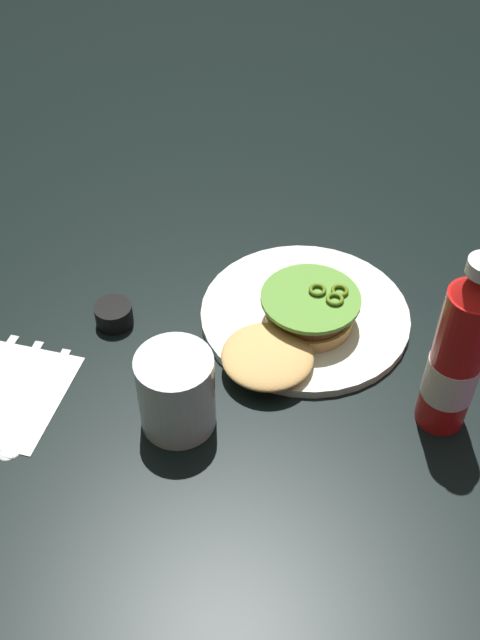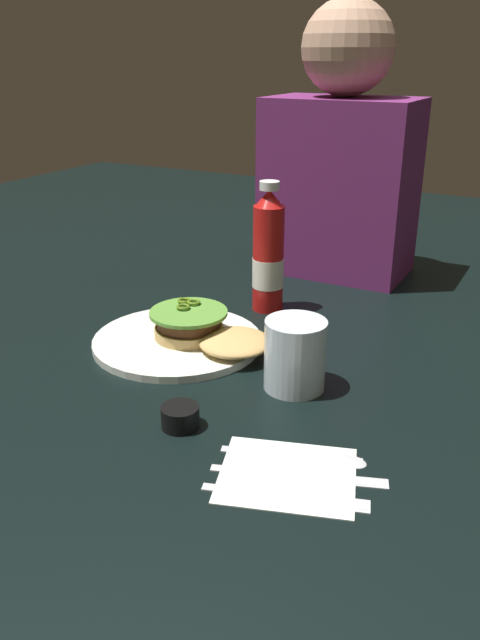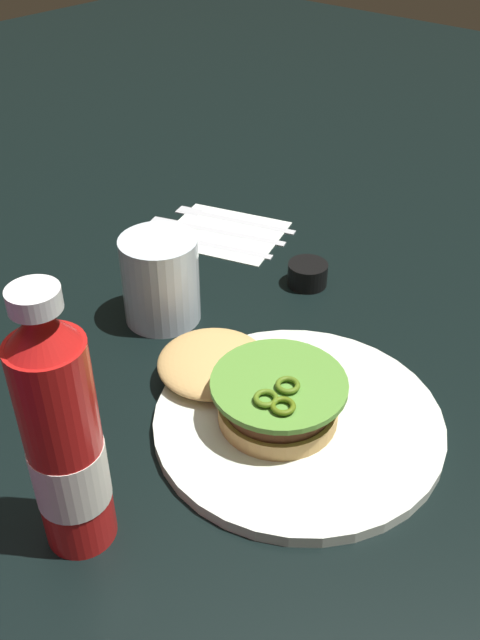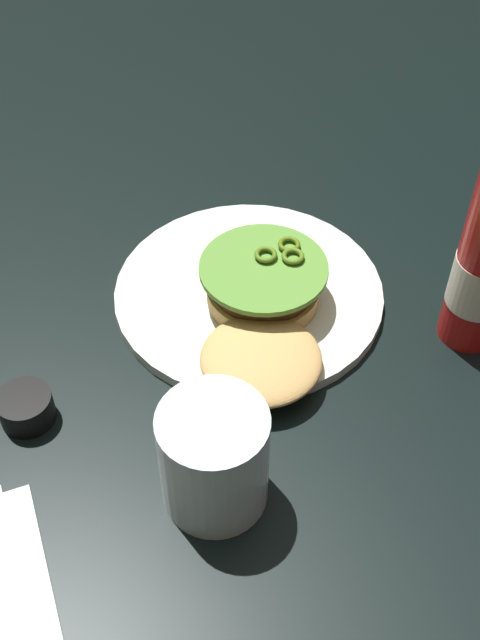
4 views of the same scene
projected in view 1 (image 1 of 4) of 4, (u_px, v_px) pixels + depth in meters
ground_plane at (219, 366)px, 0.93m from camera, size 3.00×3.00×0.00m
dinner_plate at (305, 315)px, 0.98m from camera, size 0.28×0.28×0.01m
burger_sandwich at (295, 326)px, 0.93m from camera, size 0.21×0.13×0.05m
ketchup_bottle at (457, 357)px, 0.79m from camera, size 0.06×0.06×0.24m
water_glass at (176, 392)px, 0.83m from camera, size 0.09×0.09×0.10m
condiment_cup at (114, 315)px, 0.97m from camera, size 0.05×0.05×0.03m
napkin at (9, 393)px, 0.89m from camera, size 0.19×0.17×0.00m
spoon_utensil at (29, 416)px, 0.86m from camera, size 0.17×0.07×0.00m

